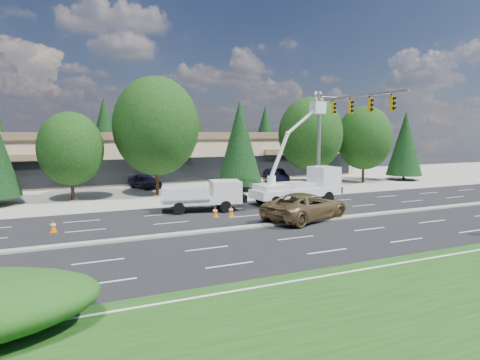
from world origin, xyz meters
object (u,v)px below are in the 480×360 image
signal_mast (335,126)px  utility_pickup (207,199)px  bucket_truck (303,180)px  minivan (306,206)px

signal_mast → utility_pickup: (-11.62, -0.93, -5.18)m
utility_pickup → signal_mast: bearing=15.9°
bucket_truck → minivan: (-3.42, -5.65, -0.98)m
bucket_truck → minivan: 6.67m
bucket_truck → minivan: bucket_truck is taller
signal_mast → bucket_truck: signal_mast is taller
bucket_truck → minivan: bearing=-125.1°
utility_pickup → minivan: size_ratio=0.94×
bucket_truck → utility_pickup: bearing=177.0°
utility_pickup → bucket_truck: 8.18m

